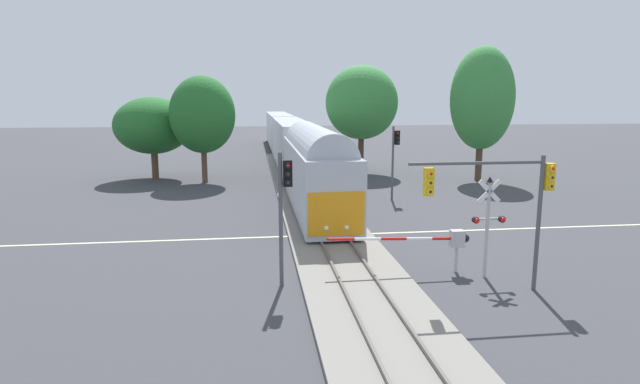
{
  "coord_description": "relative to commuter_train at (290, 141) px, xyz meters",
  "views": [
    {
      "loc": [
        -3.94,
        -26.63,
        7.2
      ],
      "look_at": [
        -0.24,
        1.9,
        2.0
      ],
      "focal_mm": 29.24,
      "sensor_mm": 36.0,
      "label": 1
    }
  ],
  "objects": [
    {
      "name": "traffic_signal_median",
      "position": [
        -2.8,
        -35.84,
        0.78
      ],
      "size": [
        0.53,
        0.38,
        5.22
      ],
      "color": "#4C4C51",
      "rests_on": "ground"
    },
    {
      "name": "road_centre_stripe",
      "position": [
        -0.0,
        -28.5,
        -2.72
      ],
      "size": [
        44.0,
        0.2,
        0.01
      ],
      "color": "beige",
      "rests_on": "ground"
    },
    {
      "name": "crossing_gate_near",
      "position": [
        3.72,
        -35.1,
        -1.32
      ],
      "size": [
        6.02,
        0.4,
        1.8
      ],
      "color": "#B7B7BC",
      "rests_on": "ground"
    },
    {
      "name": "traffic_signal_near_right",
      "position": [
        5.04,
        -37.5,
        1.18
      ],
      "size": [
        5.51,
        0.38,
        5.16
      ],
      "color": "#4C4C51",
      "rests_on": "ground"
    },
    {
      "name": "oak_behind_train",
      "position": [
        -8.09,
        -9.83,
        3.08
      ],
      "size": [
        5.51,
        5.51,
        9.07
      ],
      "color": "brown",
      "rests_on": "ground"
    },
    {
      "name": "maple_right_background",
      "position": [
        15.73,
        -11.88,
        4.43
      ],
      "size": [
        5.42,
        5.42,
        11.57
      ],
      "color": "#4C3828",
      "rests_on": "ground"
    },
    {
      "name": "traffic_signal_far_side",
      "position": [
        6.03,
        -19.43,
        0.8
      ],
      "size": [
        0.53,
        0.38,
        5.25
      ],
      "color": "#4C4C51",
      "rests_on": "ground"
    },
    {
      "name": "railway_track",
      "position": [
        -0.0,
        -28.5,
        -2.63
      ],
      "size": [
        4.4,
        80.0,
        0.32
      ],
      "color": "gray",
      "rests_on": "ground"
    },
    {
      "name": "commuter_train",
      "position": [
        0.0,
        0.0,
        0.0
      ],
      "size": [
        3.04,
        65.83,
        5.16
      ],
      "color": "#B2B7C1",
      "rests_on": "railway_track"
    },
    {
      "name": "pine_left_background",
      "position": [
        -12.73,
        -6.91,
        2.04
      ],
      "size": [
        6.82,
        6.82,
        7.3
      ],
      "color": "brown",
      "rests_on": "ground"
    },
    {
      "name": "elm_centre_background",
      "position": [
        6.49,
        -5.63,
        4.03
      ],
      "size": [
        6.9,
        6.9,
        10.28
      ],
      "color": "#4C3828",
      "rests_on": "ground"
    },
    {
      "name": "ground_plane",
      "position": [
        -0.0,
        -28.5,
        -2.72
      ],
      "size": [
        220.0,
        220.0,
        0.0
      ],
      "primitive_type": "plane",
      "color": "#3D3D42"
    },
    {
      "name": "crossing_signal_mast",
      "position": [
        5.33,
        -35.89,
        -0.2
      ],
      "size": [
        1.36,
        0.44,
        4.15
      ],
      "color": "#B2B2B7",
      "rests_on": "ground"
    }
  ]
}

